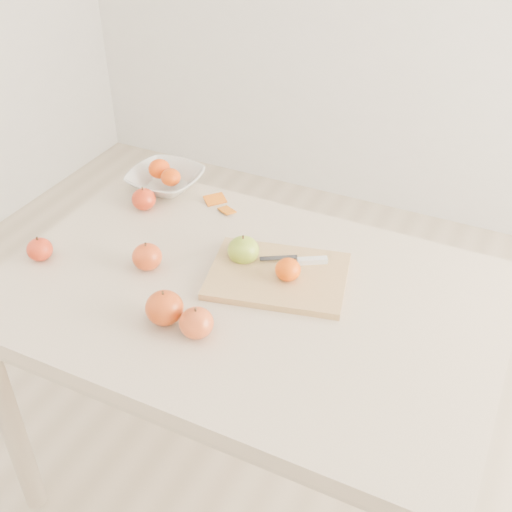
% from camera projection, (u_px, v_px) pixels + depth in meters
% --- Properties ---
extents(ground, '(3.50, 3.50, 0.00)m').
position_uv_depth(ground, '(249.00, 479.00, 1.98)').
color(ground, '#C6B293').
rests_on(ground, ground).
extents(table, '(1.20, 0.80, 0.75)m').
position_uv_depth(table, '(247.00, 321.00, 1.59)').
color(table, beige).
rests_on(table, ground).
extents(cutting_board, '(0.38, 0.31, 0.02)m').
position_uv_depth(cutting_board, '(278.00, 276.00, 1.57)').
color(cutting_board, tan).
rests_on(cutting_board, table).
extents(board_tangerine, '(0.06, 0.06, 0.05)m').
position_uv_depth(board_tangerine, '(288.00, 269.00, 1.53)').
color(board_tangerine, '#CD5607').
rests_on(board_tangerine, cutting_board).
extents(fruit_bowl, '(0.21, 0.21, 0.05)m').
position_uv_depth(fruit_bowl, '(165.00, 180.00, 1.92)').
color(fruit_bowl, silver).
rests_on(fruit_bowl, table).
extents(bowl_tangerine_near, '(0.07, 0.07, 0.06)m').
position_uv_depth(bowl_tangerine_near, '(159.00, 169.00, 1.92)').
color(bowl_tangerine_near, '#E63D08').
rests_on(bowl_tangerine_near, fruit_bowl).
extents(bowl_tangerine_far, '(0.06, 0.06, 0.05)m').
position_uv_depth(bowl_tangerine_far, '(171.00, 177.00, 1.88)').
color(bowl_tangerine_far, '#D74907').
rests_on(bowl_tangerine_far, fruit_bowl).
extents(orange_peel_a, '(0.07, 0.07, 0.01)m').
position_uv_depth(orange_peel_a, '(215.00, 201.00, 1.87)').
color(orange_peel_a, '#CE5E0E').
rests_on(orange_peel_a, table).
extents(orange_peel_b, '(0.06, 0.05, 0.01)m').
position_uv_depth(orange_peel_b, '(227.00, 211.00, 1.82)').
color(orange_peel_b, '#C6600D').
rests_on(orange_peel_b, table).
extents(paring_knife, '(0.16, 0.09, 0.01)m').
position_uv_depth(paring_knife, '(307.00, 260.00, 1.59)').
color(paring_knife, silver).
rests_on(paring_knife, cutting_board).
extents(apple_green, '(0.08, 0.08, 0.07)m').
position_uv_depth(apple_green, '(243.00, 250.00, 1.61)').
color(apple_green, '#6E9D17').
rests_on(apple_green, table).
extents(apple_red_d, '(0.07, 0.07, 0.06)m').
position_uv_depth(apple_red_d, '(40.00, 249.00, 1.62)').
color(apple_red_d, '#A71F16').
rests_on(apple_red_d, table).
extents(apple_red_e, '(0.09, 0.09, 0.08)m').
position_uv_depth(apple_red_e, '(164.00, 308.00, 1.42)').
color(apple_red_e, '#970E08').
rests_on(apple_red_e, table).
extents(apple_red_b, '(0.08, 0.08, 0.07)m').
position_uv_depth(apple_red_b, '(147.00, 257.00, 1.59)').
color(apple_red_b, '#9D1D10').
rests_on(apple_red_b, table).
extents(apple_red_c, '(0.08, 0.08, 0.07)m').
position_uv_depth(apple_red_c, '(196.00, 323.00, 1.39)').
color(apple_red_c, '#A42418').
rests_on(apple_red_c, table).
extents(apple_red_a, '(0.07, 0.07, 0.06)m').
position_uv_depth(apple_red_a, '(144.00, 199.00, 1.82)').
color(apple_red_a, '#A3020E').
rests_on(apple_red_a, table).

